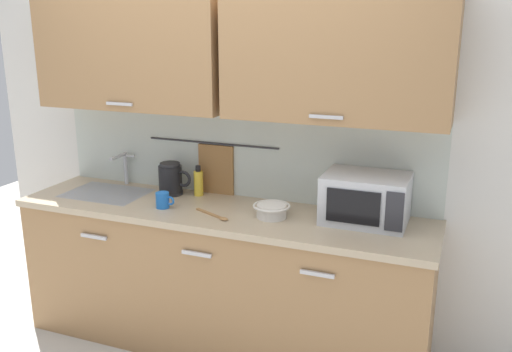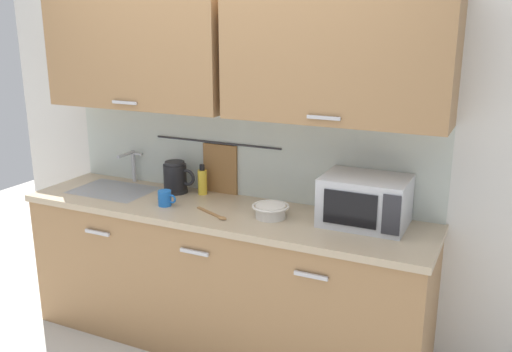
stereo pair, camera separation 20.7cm
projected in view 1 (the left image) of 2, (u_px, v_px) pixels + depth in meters
The scene contains 9 objects.
counter_unit at pixel (220, 277), 3.41m from camera, with size 2.53×0.64×0.90m.
back_wall_assembly at pixel (235, 100), 3.33m from camera, with size 3.70×0.41×2.50m.
sink_faucet at pixel (124, 164), 3.74m from camera, with size 0.09×0.17×0.22m.
microwave at pixel (366, 198), 3.05m from camera, with size 0.46×0.35×0.27m.
electric_kettle at pixel (171, 179), 3.55m from camera, with size 0.23×0.16×0.21m.
dish_soap_bottle at pixel (198, 182), 3.53m from camera, with size 0.06×0.06×0.20m.
mug_near_sink at pixel (163, 200), 3.30m from camera, with size 0.12×0.08×0.09m.
mixing_bowl at pixel (272, 210), 3.14m from camera, with size 0.21×0.21×0.08m.
wooden_spoon at pixel (216, 216), 3.16m from camera, with size 0.26×0.14×0.01m.
Camera 1 is at (1.34, -2.52, 1.98)m, focal length 38.86 mm.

